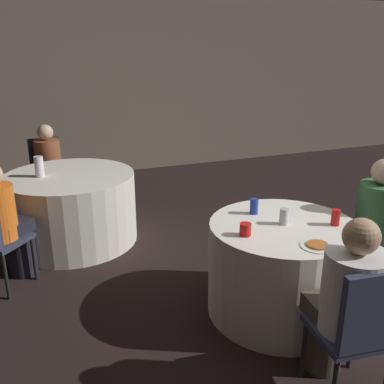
{
  "coord_description": "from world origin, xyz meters",
  "views": [
    {
      "loc": [
        -1.91,
        -2.58,
        2.01
      ],
      "look_at": [
        -0.67,
        0.58,
        0.84
      ],
      "focal_mm": 40.0,
      "sensor_mm": 36.0,
      "label": 1
    }
  ],
  "objects_px": {
    "chair_near_south": "(360,325)",
    "soda_can_blue": "(254,206)",
    "soda_can_silver": "(284,216)",
    "soda_can_red": "(336,217)",
    "chair_far_north": "(48,168)",
    "pizza_plate_near": "(318,245)",
    "person_white_shirt": "(345,302)",
    "table_far": "(72,208)",
    "bottle_far": "(39,167)",
    "person_orange_shirt": "(6,224)",
    "person_floral_shirt": "(51,171)",
    "chair_near_east": "(384,230)",
    "table_near": "(281,268)",
    "person_green_jacket": "(370,227)"
  },
  "relations": [
    {
      "from": "chair_far_north",
      "to": "soda_can_blue",
      "type": "bearing_deg",
      "value": 109.09
    },
    {
      "from": "table_near",
      "to": "person_green_jacket",
      "type": "bearing_deg",
      "value": -1.67
    },
    {
      "from": "person_orange_shirt",
      "to": "soda_can_silver",
      "type": "distance_m",
      "value": 2.34
    },
    {
      "from": "chair_near_east",
      "to": "chair_near_south",
      "type": "distance_m",
      "value": 1.44
    },
    {
      "from": "chair_far_north",
      "to": "person_floral_shirt",
      "type": "bearing_deg",
      "value": 90.0
    },
    {
      "from": "chair_near_south",
      "to": "soda_can_silver",
      "type": "height_order",
      "value": "chair_near_south"
    },
    {
      "from": "table_far",
      "to": "chair_near_south",
      "type": "bearing_deg",
      "value": -66.73
    },
    {
      "from": "chair_near_east",
      "to": "bottle_far",
      "type": "bearing_deg",
      "value": 54.46
    },
    {
      "from": "chair_near_east",
      "to": "table_near",
      "type": "bearing_deg",
      "value": 90.0
    },
    {
      "from": "chair_near_east",
      "to": "soda_can_blue",
      "type": "height_order",
      "value": "chair_near_east"
    },
    {
      "from": "chair_near_east",
      "to": "person_green_jacket",
      "type": "height_order",
      "value": "person_green_jacket"
    },
    {
      "from": "person_floral_shirt",
      "to": "soda_can_red",
      "type": "relative_size",
      "value": 9.09
    },
    {
      "from": "chair_far_north",
      "to": "person_white_shirt",
      "type": "distance_m",
      "value": 4.07
    },
    {
      "from": "person_white_shirt",
      "to": "soda_can_blue",
      "type": "bearing_deg",
      "value": 97.24
    },
    {
      "from": "person_green_jacket",
      "to": "soda_can_red",
      "type": "distance_m",
      "value": 0.52
    },
    {
      "from": "chair_far_north",
      "to": "person_orange_shirt",
      "type": "height_order",
      "value": "person_orange_shirt"
    },
    {
      "from": "table_far",
      "to": "person_orange_shirt",
      "type": "bearing_deg",
      "value": -131.87
    },
    {
      "from": "chair_near_south",
      "to": "person_floral_shirt",
      "type": "relative_size",
      "value": 0.83
    },
    {
      "from": "chair_far_north",
      "to": "bottle_far",
      "type": "xyz_separation_m",
      "value": [
        -0.12,
        -1.05,
        0.3
      ]
    },
    {
      "from": "soda_can_silver",
      "to": "bottle_far",
      "type": "height_order",
      "value": "bottle_far"
    },
    {
      "from": "person_floral_shirt",
      "to": "soda_can_silver",
      "type": "bearing_deg",
      "value": 109.56
    },
    {
      "from": "soda_can_blue",
      "to": "person_floral_shirt",
      "type": "bearing_deg",
      "value": 118.58
    },
    {
      "from": "table_near",
      "to": "table_far",
      "type": "height_order",
      "value": "same"
    },
    {
      "from": "soda_can_blue",
      "to": "soda_can_red",
      "type": "distance_m",
      "value": 0.62
    },
    {
      "from": "person_floral_shirt",
      "to": "person_white_shirt",
      "type": "xyz_separation_m",
      "value": [
        1.4,
        -3.64,
        0.04
      ]
    },
    {
      "from": "person_orange_shirt",
      "to": "soda_can_red",
      "type": "distance_m",
      "value": 2.72
    },
    {
      "from": "person_orange_shirt",
      "to": "chair_near_east",
      "type": "bearing_deg",
      "value": 18.48
    },
    {
      "from": "person_floral_shirt",
      "to": "chair_far_north",
      "type": "bearing_deg",
      "value": -90.0
    },
    {
      "from": "chair_far_north",
      "to": "pizza_plate_near",
      "type": "relative_size",
      "value": 3.88
    },
    {
      "from": "person_white_shirt",
      "to": "bottle_far",
      "type": "bearing_deg",
      "value": 126.02
    },
    {
      "from": "table_near",
      "to": "person_white_shirt",
      "type": "bearing_deg",
      "value": -96.92
    },
    {
      "from": "bottle_far",
      "to": "soda_can_blue",
      "type": "bearing_deg",
      "value": -47.58
    },
    {
      "from": "table_far",
      "to": "person_white_shirt",
      "type": "height_order",
      "value": "person_white_shirt"
    },
    {
      "from": "chair_far_north",
      "to": "pizza_plate_near",
      "type": "distance_m",
      "value": 3.74
    },
    {
      "from": "chair_far_north",
      "to": "person_orange_shirt",
      "type": "bearing_deg",
      "value": 67.2
    },
    {
      "from": "person_white_shirt",
      "to": "chair_far_north",
      "type": "bearing_deg",
      "value": 117.38
    },
    {
      "from": "chair_near_south",
      "to": "person_floral_shirt",
      "type": "xyz_separation_m",
      "value": [
        -1.38,
        3.8,
        0.01
      ]
    },
    {
      "from": "soda_can_red",
      "to": "chair_near_south",
      "type": "bearing_deg",
      "value": -119.38
    },
    {
      "from": "chair_near_south",
      "to": "soda_can_blue",
      "type": "distance_m",
      "value": 1.27
    },
    {
      "from": "table_far",
      "to": "person_floral_shirt",
      "type": "xyz_separation_m",
      "value": [
        -0.13,
        0.9,
        0.18
      ]
    },
    {
      "from": "chair_far_north",
      "to": "soda_can_blue",
      "type": "relative_size",
      "value": 7.52
    },
    {
      "from": "table_near",
      "to": "person_orange_shirt",
      "type": "xyz_separation_m",
      "value": [
        -1.98,
        1.25,
        0.18
      ]
    },
    {
      "from": "table_near",
      "to": "soda_can_red",
      "type": "bearing_deg",
      "value": -22.48
    },
    {
      "from": "bottle_far",
      "to": "chair_far_north",
      "type": "bearing_deg",
      "value": 83.68
    },
    {
      "from": "soda_can_blue",
      "to": "soda_can_silver",
      "type": "relative_size",
      "value": 1.0
    },
    {
      "from": "person_white_shirt",
      "to": "chair_near_east",
      "type": "bearing_deg",
      "value": 42.97
    },
    {
      "from": "table_far",
      "to": "person_white_shirt",
      "type": "xyz_separation_m",
      "value": [
        1.27,
        -2.74,
        0.22
      ]
    },
    {
      "from": "person_white_shirt",
      "to": "pizza_plate_near",
      "type": "relative_size",
      "value": 4.84
    },
    {
      "from": "soda_can_blue",
      "to": "bottle_far",
      "type": "bearing_deg",
      "value": 132.42
    },
    {
      "from": "table_far",
      "to": "soda_can_red",
      "type": "height_order",
      "value": "soda_can_red"
    }
  ]
}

